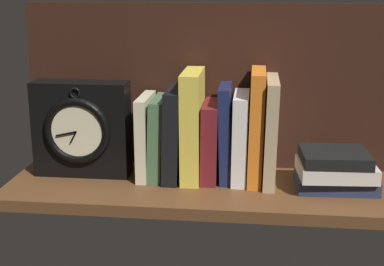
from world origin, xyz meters
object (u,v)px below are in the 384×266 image
(book_yellow_seinlanguage, at_px, (193,125))
(book_green_romantic, at_px, (159,137))
(book_navy_bierce, at_px, (226,133))
(book_black_skeptic, at_px, (175,133))
(book_maroon_dawkins, at_px, (211,141))
(book_cream_twain, at_px, (146,136))
(book_tan_shortstories, at_px, (270,130))
(book_stack_side, at_px, (336,170))
(framed_clock, at_px, (81,129))
(book_white_catcher, at_px, (240,137))
(book_orange_pandolfini, at_px, (256,126))

(book_yellow_seinlanguage, bearing_deg, book_green_romantic, 180.00)
(book_green_romantic, bearing_deg, book_navy_bierce, 0.00)
(book_black_skeptic, distance_m, book_maroon_dawkins, 0.08)
(book_cream_twain, relative_size, book_maroon_dawkins, 1.07)
(book_tan_shortstories, bearing_deg, book_maroon_dawkins, 180.00)
(book_tan_shortstories, bearing_deg, book_stack_side, -17.04)
(book_black_skeptic, height_order, book_navy_bierce, book_navy_bierce)
(book_yellow_seinlanguage, relative_size, framed_clock, 1.12)
(book_yellow_seinlanguage, xyz_separation_m, book_stack_side, (0.31, -0.04, -0.08))
(book_white_catcher, bearing_deg, book_black_skeptic, 180.00)
(book_black_skeptic, xyz_separation_m, book_stack_side, (0.35, -0.04, -0.06))
(book_black_skeptic, relative_size, book_navy_bierce, 0.96)
(book_navy_bierce, bearing_deg, framed_clock, -177.54)
(book_orange_pandolfini, relative_size, framed_clock, 1.14)
(book_maroon_dawkins, distance_m, book_navy_bierce, 0.04)
(book_maroon_dawkins, xyz_separation_m, book_navy_bierce, (0.03, 0.00, 0.02))
(book_black_skeptic, bearing_deg, book_stack_side, -6.91)
(book_white_catcher, height_order, framed_clock, framed_clock)
(book_navy_bierce, relative_size, book_orange_pandolfini, 0.86)
(book_white_catcher, bearing_deg, book_orange_pandolfini, 0.00)
(book_cream_twain, relative_size, book_navy_bierce, 0.87)
(book_stack_side, bearing_deg, book_orange_pandolfini, 165.92)
(book_orange_pandolfini, bearing_deg, book_yellow_seinlanguage, 180.00)
(book_green_romantic, relative_size, book_stack_side, 1.05)
(book_cream_twain, height_order, framed_clock, framed_clock)
(book_orange_pandolfini, bearing_deg, framed_clock, -177.96)
(book_maroon_dawkins, bearing_deg, book_yellow_seinlanguage, 180.00)
(book_yellow_seinlanguage, xyz_separation_m, book_maroon_dawkins, (0.04, 0.00, -0.03))
(book_maroon_dawkins, distance_m, book_stack_side, 0.28)
(book_cream_twain, bearing_deg, book_green_romantic, 0.00)
(book_tan_shortstories, bearing_deg, book_yellow_seinlanguage, 180.00)
(book_navy_bierce, xyz_separation_m, book_stack_side, (0.24, -0.04, -0.06))
(book_yellow_seinlanguage, bearing_deg, book_tan_shortstories, 0.00)
(book_navy_bierce, bearing_deg, book_green_romantic, 180.00)
(book_green_romantic, xyz_separation_m, book_stack_side, (0.39, -0.04, -0.05))
(book_black_skeptic, height_order, book_tan_shortstories, book_tan_shortstories)
(book_white_catcher, bearing_deg, book_yellow_seinlanguage, 180.00)
(book_maroon_dawkins, distance_m, framed_clock, 0.29)
(book_orange_pandolfini, xyz_separation_m, book_stack_side, (0.17, -0.04, -0.08))
(book_green_romantic, distance_m, book_navy_bierce, 0.15)
(book_black_skeptic, xyz_separation_m, framed_clock, (-0.21, -0.01, 0.01))
(book_navy_bierce, height_order, book_stack_side, book_navy_bierce)
(book_maroon_dawkins, distance_m, book_tan_shortstories, 0.13)
(book_cream_twain, xyz_separation_m, book_stack_side, (0.42, -0.04, -0.05))
(book_black_skeptic, distance_m, book_tan_shortstories, 0.21)
(book_cream_twain, height_order, book_stack_side, book_cream_twain)
(book_orange_pandolfini, relative_size, book_tan_shortstories, 1.08)
(book_maroon_dawkins, xyz_separation_m, book_tan_shortstories, (0.13, 0.00, 0.03))
(book_white_catcher, bearing_deg, framed_clock, -177.76)
(book_navy_bierce, relative_size, book_stack_side, 1.23)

